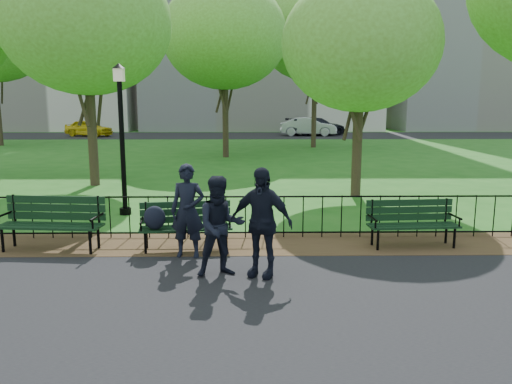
{
  "coord_description": "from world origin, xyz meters",
  "views": [
    {
      "loc": [
        0.68,
        -8.09,
        2.79
      ],
      "look_at": [
        0.81,
        1.5,
        1.07
      ],
      "focal_mm": 35.0,
      "sensor_mm": 36.0,
      "label": 1
    }
  ],
  "objects_px": {
    "lamppost": "(122,134)",
    "taxi": "(89,128)",
    "tree_far_e": "(316,30)",
    "person_left": "(188,211)",
    "tree_near_w": "(86,22)",
    "tree_near_e": "(361,44)",
    "park_bench_main": "(172,219)",
    "sedan_silver": "(308,127)",
    "park_bench_left_a": "(53,217)",
    "park_bench_right_a": "(412,218)",
    "person_mid": "(221,226)",
    "sedan_dark": "(317,126)",
    "person_right": "(261,222)",
    "tree_far_c": "(225,36)"
  },
  "relations": [
    {
      "from": "person_mid",
      "to": "sedan_silver",
      "type": "height_order",
      "value": "person_mid"
    },
    {
      "from": "person_left",
      "to": "sedan_dark",
      "type": "bearing_deg",
      "value": 84.59
    },
    {
      "from": "park_bench_right_a",
      "to": "person_right",
      "type": "relative_size",
      "value": 1.0
    },
    {
      "from": "park_bench_main",
      "to": "park_bench_left_a",
      "type": "relative_size",
      "value": 0.9
    },
    {
      "from": "park_bench_left_a",
      "to": "person_left",
      "type": "height_order",
      "value": "person_left"
    },
    {
      "from": "park_bench_right_a",
      "to": "taxi",
      "type": "relative_size",
      "value": 0.44
    },
    {
      "from": "tree_near_w",
      "to": "taxi",
      "type": "distance_m",
      "value": 26.76
    },
    {
      "from": "person_left",
      "to": "sedan_silver",
      "type": "xyz_separation_m",
      "value": [
        6.17,
        33.65,
        -0.07
      ]
    },
    {
      "from": "park_bench_right_a",
      "to": "tree_far_e",
      "type": "height_order",
      "value": "tree_far_e"
    },
    {
      "from": "park_bench_left_a",
      "to": "lamppost",
      "type": "bearing_deg",
      "value": 83.73
    },
    {
      "from": "park_bench_left_a",
      "to": "lamppost",
      "type": "xyz_separation_m",
      "value": [
        0.62,
        3.04,
        1.39
      ]
    },
    {
      "from": "person_left",
      "to": "sedan_silver",
      "type": "distance_m",
      "value": 34.21
    },
    {
      "from": "park_bench_right_a",
      "to": "person_left",
      "type": "bearing_deg",
      "value": -175.56
    },
    {
      "from": "taxi",
      "to": "sedan_silver",
      "type": "xyz_separation_m",
      "value": [
        18.44,
        0.42,
        0.09
      ]
    },
    {
      "from": "tree_far_e",
      "to": "person_left",
      "type": "distance_m",
      "value": 24.12
    },
    {
      "from": "tree_near_w",
      "to": "sedan_silver",
      "type": "height_order",
      "value": "tree_near_w"
    },
    {
      "from": "lamppost",
      "to": "tree_near_e",
      "type": "bearing_deg",
      "value": 21.37
    },
    {
      "from": "park_bench_right_a",
      "to": "taxi",
      "type": "xyz_separation_m",
      "value": [
        -16.56,
        32.59,
        0.14
      ]
    },
    {
      "from": "park_bench_left_a",
      "to": "person_left",
      "type": "relative_size",
      "value": 1.17
    },
    {
      "from": "person_mid",
      "to": "tree_near_e",
      "type": "bearing_deg",
      "value": 47.76
    },
    {
      "from": "park_bench_main",
      "to": "park_bench_left_a",
      "type": "height_order",
      "value": "park_bench_left_a"
    },
    {
      "from": "tree_near_w",
      "to": "tree_near_e",
      "type": "height_order",
      "value": "tree_near_w"
    },
    {
      "from": "person_left",
      "to": "person_right",
      "type": "xyz_separation_m",
      "value": [
        1.3,
        -1.04,
        0.04
      ]
    },
    {
      "from": "park_bench_right_a",
      "to": "sedan_silver",
      "type": "height_order",
      "value": "sedan_silver"
    },
    {
      "from": "tree_near_w",
      "to": "taxi",
      "type": "xyz_separation_m",
      "value": [
        -8.1,
        25.08,
        -4.66
      ]
    },
    {
      "from": "park_bench_left_a",
      "to": "person_mid",
      "type": "distance_m",
      "value": 3.65
    },
    {
      "from": "person_left",
      "to": "taxi",
      "type": "relative_size",
      "value": 0.42
    },
    {
      "from": "tree_far_c",
      "to": "person_mid",
      "type": "distance_m",
      "value": 18.82
    },
    {
      "from": "park_bench_main",
      "to": "lamppost",
      "type": "xyz_separation_m",
      "value": [
        -1.67,
        3.16,
        1.41
      ]
    },
    {
      "from": "park_bench_right_a",
      "to": "taxi",
      "type": "bearing_deg",
      "value": 112.87
    },
    {
      "from": "tree_far_e",
      "to": "tree_near_w",
      "type": "bearing_deg",
      "value": -122.79
    },
    {
      "from": "park_bench_left_a",
      "to": "sedan_dark",
      "type": "distance_m",
      "value": 35.42
    },
    {
      "from": "sedan_silver",
      "to": "sedan_dark",
      "type": "bearing_deg",
      "value": -34.81
    },
    {
      "from": "lamppost",
      "to": "taxi",
      "type": "bearing_deg",
      "value": 109.06
    },
    {
      "from": "park_bench_main",
      "to": "sedan_silver",
      "type": "bearing_deg",
      "value": 71.3
    },
    {
      "from": "tree_far_e",
      "to": "lamppost",
      "type": "bearing_deg",
      "value": -110.68
    },
    {
      "from": "park_bench_left_a",
      "to": "tree_far_e",
      "type": "xyz_separation_m",
      "value": [
        7.84,
        22.17,
        6.52
      ]
    },
    {
      "from": "person_right",
      "to": "sedan_dark",
      "type": "bearing_deg",
      "value": 102.93
    },
    {
      "from": "person_mid",
      "to": "taxi",
      "type": "height_order",
      "value": "person_mid"
    },
    {
      "from": "lamppost",
      "to": "taxi",
      "type": "relative_size",
      "value": 0.91
    },
    {
      "from": "park_bench_left_a",
      "to": "park_bench_right_a",
      "type": "bearing_deg",
      "value": 6.29
    },
    {
      "from": "sedan_dark",
      "to": "tree_near_w",
      "type": "bearing_deg",
      "value": 136.88
    },
    {
      "from": "tree_near_e",
      "to": "tree_far_e",
      "type": "distance_m",
      "value": 16.87
    },
    {
      "from": "park_bench_right_a",
      "to": "park_bench_main",
      "type": "bearing_deg",
      "value": 178.84
    },
    {
      "from": "park_bench_left_a",
      "to": "tree_near_w",
      "type": "height_order",
      "value": "tree_near_w"
    },
    {
      "from": "tree_near_w",
      "to": "sedan_silver",
      "type": "bearing_deg",
      "value": 67.92
    },
    {
      "from": "tree_near_w",
      "to": "tree_near_e",
      "type": "xyz_separation_m",
      "value": [
        8.53,
        -2.09,
        -0.92
      ]
    },
    {
      "from": "park_bench_main",
      "to": "tree_near_w",
      "type": "distance_m",
      "value": 9.86
    },
    {
      "from": "sedan_silver",
      "to": "sedan_dark",
      "type": "height_order",
      "value": "sedan_silver"
    },
    {
      "from": "person_mid",
      "to": "sedan_dark",
      "type": "distance_m",
      "value": 36.19
    }
  ]
}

